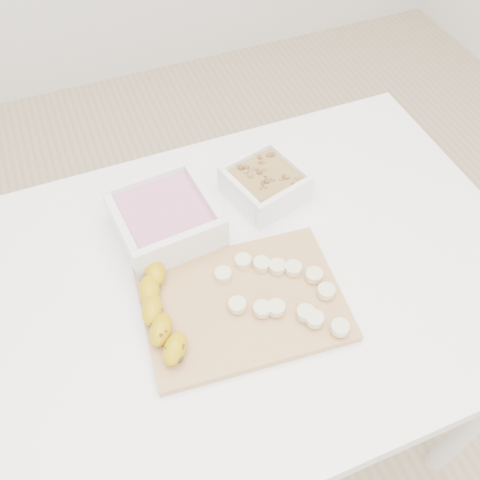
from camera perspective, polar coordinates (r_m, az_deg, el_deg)
name	(u,v)px	position (r m, az deg, el deg)	size (l,w,h in m)	color
ground	(244,424)	(1.60, 0.42, -19.01)	(3.50, 3.50, 0.00)	#C6AD89
table	(246,303)	(1.01, 0.64, -6.73)	(1.00, 0.70, 0.75)	white
bowl_yogurt	(165,219)	(0.96, -7.97, 2.19)	(0.18, 0.18, 0.08)	white
bowl_granola	(265,183)	(1.02, 2.70, 6.04)	(0.16, 0.16, 0.06)	white
cutting_board	(243,304)	(0.89, 0.30, -6.79)	(0.32, 0.23, 0.01)	tan
banana	(161,311)	(0.86, -8.43, -7.54)	(0.05, 0.19, 0.03)	#B69107
banana_slices	(282,290)	(0.88, 4.51, -5.37)	(0.17, 0.21, 0.02)	beige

